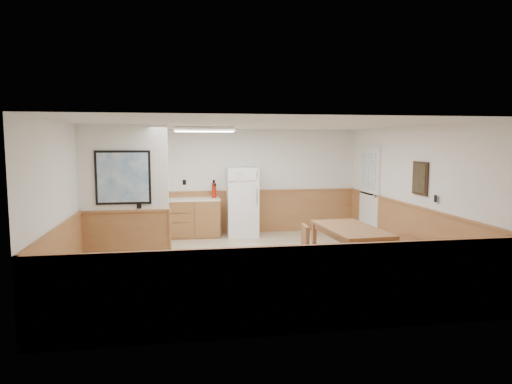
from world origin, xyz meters
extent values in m
plane|color=tan|center=(0.00, 0.00, 0.00)|extent=(6.00, 6.00, 0.00)
cube|color=silver|center=(0.00, 0.00, 2.50)|extent=(6.00, 6.00, 0.02)
cube|color=white|center=(0.00, 3.00, 1.25)|extent=(6.00, 0.02, 2.50)
cube|color=white|center=(3.00, 0.00, 1.25)|extent=(0.02, 6.00, 2.50)
cube|color=white|center=(-3.00, 0.00, 1.25)|extent=(0.02, 6.00, 2.50)
cube|color=#A37741|center=(0.00, 2.98, 0.50)|extent=(6.00, 0.04, 1.00)
cube|color=#A37741|center=(2.98, 0.00, 0.50)|extent=(0.04, 6.00, 1.00)
cube|color=#A37741|center=(-2.98, 0.00, 0.50)|extent=(0.04, 6.00, 1.00)
cube|color=white|center=(-2.25, 0.20, 1.75)|extent=(1.50, 0.15, 1.50)
cube|color=#A37741|center=(-2.25, 0.20, 0.50)|extent=(1.50, 0.17, 1.00)
cube|color=black|center=(-2.25, 0.10, 1.60)|extent=(0.92, 0.03, 0.92)
cube|color=white|center=(-2.25, 0.09, 1.60)|extent=(0.84, 0.01, 0.84)
cube|color=brown|center=(-1.10, 2.68, 0.43)|extent=(1.40, 0.60, 0.86)
cube|color=brown|center=(-2.57, 2.68, 0.43)|extent=(0.06, 0.60, 0.86)
cube|color=brown|center=(-1.83, 2.68, 0.43)|extent=(0.06, 0.60, 0.86)
cube|color=#F2E5CB|center=(-1.50, 2.68, 0.88)|extent=(2.20, 0.60, 0.04)
cube|color=#F2E5CB|center=(-1.50, 2.98, 0.95)|extent=(2.20, 0.02, 0.10)
cube|color=white|center=(2.97, 1.90, 1.02)|extent=(0.05, 1.02, 2.15)
cube|color=white|center=(2.96, 1.90, 1.02)|extent=(0.04, 0.90, 2.05)
cube|color=silver|center=(2.94, 1.90, 1.55)|extent=(0.02, 0.76, 0.80)
cube|color=white|center=(-2.10, 2.98, 1.55)|extent=(0.80, 0.03, 1.00)
cube|color=white|center=(-2.10, 2.96, 1.55)|extent=(0.70, 0.01, 0.90)
cube|color=black|center=(2.97, -0.30, 1.55)|extent=(0.03, 0.50, 0.60)
cube|color=black|center=(2.95, -0.30, 1.55)|extent=(0.01, 0.42, 0.52)
cube|color=white|center=(-0.80, 1.30, 2.45)|extent=(1.20, 0.30, 0.08)
cube|color=white|center=(-0.80, 1.30, 2.40)|extent=(1.15, 0.25, 0.01)
cube|color=white|center=(0.14, 2.63, 0.81)|extent=(0.74, 0.73, 1.61)
cube|color=silver|center=(0.42, 2.27, 1.47)|extent=(0.03, 0.02, 0.21)
cube|color=silver|center=(0.42, 2.27, 0.97)|extent=(0.03, 0.02, 0.38)
cube|color=brown|center=(1.57, -0.59, 0.72)|extent=(0.95, 1.76, 0.05)
cube|color=brown|center=(1.57, -0.59, 0.65)|extent=(0.85, 1.65, 0.10)
cube|color=brown|center=(1.25, -1.40, 0.35)|extent=(0.07, 0.07, 0.70)
cube|color=brown|center=(1.15, 0.18, 0.35)|extent=(0.07, 0.07, 0.70)
cube|color=brown|center=(1.98, -1.36, 0.35)|extent=(0.07, 0.07, 0.70)
cube|color=brown|center=(1.89, 0.23, 0.35)|extent=(0.07, 0.07, 0.70)
cube|color=brown|center=(2.74, -0.60, 0.42)|extent=(0.35, 1.52, 0.05)
cube|color=brown|center=(2.74, -1.30, 0.20)|extent=(0.31, 0.06, 0.40)
cube|color=brown|center=(2.74, 0.11, 0.20)|extent=(0.31, 0.06, 0.40)
cube|color=brown|center=(0.87, -0.80, 0.42)|extent=(0.43, 0.43, 0.06)
cube|color=#0F4C49|center=(0.87, -0.80, 0.47)|extent=(0.39, 0.39, 0.03)
cube|color=brown|center=(0.70, -0.78, 0.65)|extent=(0.08, 0.40, 0.40)
cube|color=#0F4C49|center=(0.53, -0.77, 0.65)|extent=(0.05, 0.34, 0.34)
cube|color=brown|center=(0.69, -0.95, 0.20)|extent=(0.04, 0.04, 0.39)
cube|color=brown|center=(0.72, -0.62, 0.20)|extent=(0.04, 0.04, 0.39)
cube|color=brown|center=(1.03, -0.98, 0.20)|extent=(0.04, 0.04, 0.39)
cube|color=brown|center=(1.06, -0.64, 0.20)|extent=(0.04, 0.04, 0.39)
cylinder|color=#AE1B09|center=(-0.52, 2.73, 1.07)|extent=(0.14, 0.14, 0.34)
cylinder|color=black|center=(-0.52, 2.73, 1.28)|extent=(0.06, 0.06, 0.08)
cylinder|color=#1A9231|center=(-2.12, 2.71, 1.02)|extent=(0.10, 0.10, 0.25)
camera|label=1|loc=(-1.29, -7.88, 2.20)|focal=32.00mm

